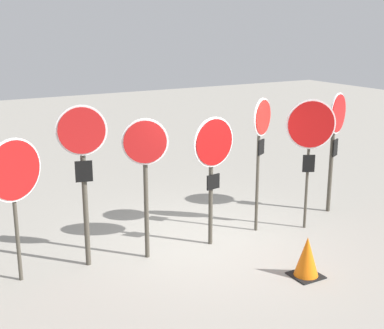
{
  "coord_description": "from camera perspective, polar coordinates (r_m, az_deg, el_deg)",
  "views": [
    {
      "loc": [
        -4.45,
        -7.3,
        3.71
      ],
      "look_at": [
        -0.31,
        0.0,
        1.47
      ],
      "focal_mm": 50.0,
      "sensor_mm": 36.0,
      "label": 1
    }
  ],
  "objects": [
    {
      "name": "stop_sign_1",
      "position": [
        8.12,
        -11.56,
        0.94
      ],
      "size": [
        0.74,
        0.22,
        2.55
      ],
      "rotation": [
        0.0,
        0.0,
        -0.25
      ],
      "color": "#474238",
      "rests_on": "ground"
    },
    {
      "name": "stop_sign_4",
      "position": [
        9.44,
        7.4,
        3.39
      ],
      "size": [
        0.59,
        0.35,
        2.44
      ],
      "rotation": [
        0.0,
        0.0,
        0.52
      ],
      "color": "#474238",
      "rests_on": "ground"
    },
    {
      "name": "stop_sign_3",
      "position": [
        8.81,
        2.27,
        0.98
      ],
      "size": [
        0.82,
        0.19,
        2.22
      ],
      "rotation": [
        0.0,
        0.0,
        0.16
      ],
      "color": "#474238",
      "rests_on": "ground"
    },
    {
      "name": "traffic_cone_0",
      "position": [
        8.28,
        12.15,
        -9.62
      ],
      "size": [
        0.44,
        0.44,
        0.63
      ],
      "color": "black",
      "rests_on": "ground"
    },
    {
      "name": "ground_plane",
      "position": [
        9.32,
        1.7,
        -8.51
      ],
      "size": [
        40.0,
        40.0,
        0.0
      ],
      "primitive_type": "plane",
      "color": "gray"
    },
    {
      "name": "stop_sign_6",
      "position": [
        10.78,
        15.09,
        3.66
      ],
      "size": [
        0.72,
        0.37,
        2.41
      ],
      "rotation": [
        0.0,
        0.0,
        0.46
      ],
      "color": "#474238",
      "rests_on": "ground"
    },
    {
      "name": "stop_sign_0",
      "position": [
        7.92,
        -18.43,
        -1.28
      ],
      "size": [
        0.84,
        0.41,
        2.16
      ],
      "rotation": [
        0.0,
        0.0,
        0.44
      ],
      "color": "#474238",
      "rests_on": "ground"
    },
    {
      "name": "stop_sign_2",
      "position": [
        8.29,
        -4.99,
        0.57
      ],
      "size": [
        0.69,
        0.28,
        2.3
      ],
      "rotation": [
        0.0,
        0.0,
        -0.35
      ],
      "color": "#474238",
      "rests_on": "ground"
    },
    {
      "name": "stop_sign_5",
      "position": [
        9.7,
        12.53,
        3.37
      ],
      "size": [
        0.81,
        0.42,
        2.41
      ],
      "rotation": [
        0.0,
        0.0,
        -0.46
      ],
      "color": "#474238",
      "rests_on": "ground"
    }
  ]
}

